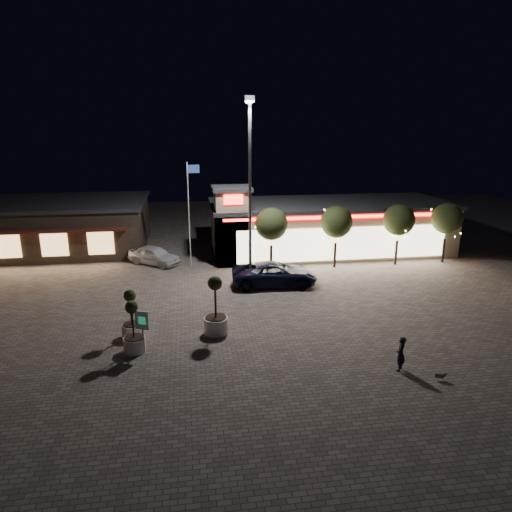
{
  "coord_description": "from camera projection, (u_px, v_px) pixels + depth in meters",
  "views": [
    {
      "loc": [
        -2.05,
        -21.49,
        10.57
      ],
      "look_at": [
        2.09,
        6.0,
        2.61
      ],
      "focal_mm": 32.0,
      "sensor_mm": 36.0,
      "label": 1
    }
  ],
  "objects": [
    {
      "name": "planter_right",
      "position": [
        216.0,
        316.0,
        23.91
      ],
      "size": [
        1.29,
        1.29,
        3.16
      ],
      "color": "silver",
      "rests_on": "ground"
    },
    {
      "name": "string_tree_d",
      "position": [
        447.0,
        219.0,
        35.69
      ],
      "size": [
        2.42,
        2.42,
        4.79
      ],
      "color": "#332319",
      "rests_on": "ground"
    },
    {
      "name": "string_tree_c",
      "position": [
        399.0,
        220.0,
        35.11
      ],
      "size": [
        2.42,
        2.42,
        4.79
      ],
      "color": "#332319",
      "rests_on": "ground"
    },
    {
      "name": "white_sedan",
      "position": [
        154.0,
        255.0,
        35.91
      ],
      "size": [
        4.51,
        4.0,
        1.48
      ],
      "primitive_type": "imported",
      "rotation": [
        0.0,
        0.0,
        0.92
      ],
      "color": "silver",
      "rests_on": "ground"
    },
    {
      "name": "ground",
      "position": [
        233.0,
        337.0,
        23.63
      ],
      "size": [
        90.0,
        90.0,
        0.0
      ],
      "primitive_type": "plane",
      "color": "#72655C",
      "rests_on": "ground"
    },
    {
      "name": "pickup_truck",
      "position": [
        275.0,
        274.0,
        31.14
      ],
      "size": [
        5.97,
        3.01,
        1.62
      ],
      "primitive_type": "imported",
      "rotation": [
        0.0,
        0.0,
        1.52
      ],
      "color": "black",
      "rests_on": "ground"
    },
    {
      "name": "planter_mid",
      "position": [
        134.0,
        336.0,
        22.0
      ],
      "size": [
        1.06,
        1.06,
        2.61
      ],
      "color": "silver",
      "rests_on": "ground"
    },
    {
      "name": "restaurant_building",
      "position": [
        51.0,
        225.0,
        40.01
      ],
      "size": [
        16.4,
        11.0,
        4.3
      ],
      "color": "#382D23",
      "rests_on": "ground"
    },
    {
      "name": "flagpole",
      "position": [
        190.0,
        206.0,
        34.41
      ],
      "size": [
        0.95,
        0.1,
        8.0
      ],
      "color": "white",
      "rests_on": "ground"
    },
    {
      "name": "valet_sign",
      "position": [
        142.0,
        324.0,
        21.66
      ],
      "size": [
        0.67,
        0.36,
        2.14
      ],
      "color": "gray",
      "rests_on": "ground"
    },
    {
      "name": "pedestrian",
      "position": [
        401.0,
        354.0,
        20.27
      ],
      "size": [
        0.65,
        0.7,
        1.61
      ],
      "primitive_type": "imported",
      "rotation": [
        0.0,
        0.0,
        -2.17
      ],
      "color": "black",
      "rests_on": "ground"
    },
    {
      "name": "retail_building",
      "position": [
        324.0,
        226.0,
        39.42
      ],
      "size": [
        20.4,
        8.4,
        6.1
      ],
      "color": "tan",
      "rests_on": "ground"
    },
    {
      "name": "dog",
      "position": [
        441.0,
        375.0,
        19.58
      ],
      "size": [
        0.47,
        0.31,
        0.26
      ],
      "color": "#59514C",
      "rests_on": "ground"
    },
    {
      "name": "string_tree_b",
      "position": [
        336.0,
        222.0,
        34.4
      ],
      "size": [
        2.42,
        2.42,
        4.79
      ],
      "color": "#332319",
      "rests_on": "ground"
    },
    {
      "name": "planter_left",
      "position": [
        132.0,
        323.0,
        23.48
      ],
      "size": [
        1.06,
        1.06,
        2.6
      ],
      "color": "silver",
      "rests_on": "ground"
    },
    {
      "name": "floodlight_pole",
      "position": [
        250.0,
        182.0,
        29.59
      ],
      "size": [
        0.6,
        0.4,
        12.38
      ],
      "color": "gray",
      "rests_on": "ground"
    },
    {
      "name": "string_tree_a",
      "position": [
        271.0,
        224.0,
        33.68
      ],
      "size": [
        2.42,
        2.42,
        4.79
      ],
      "color": "#332319",
      "rests_on": "ground"
    }
  ]
}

